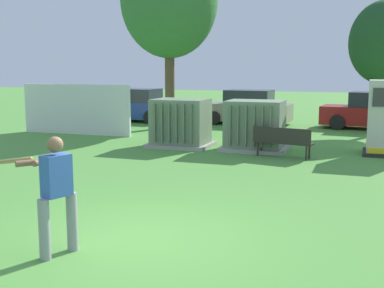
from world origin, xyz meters
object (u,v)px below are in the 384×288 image
Objects in this scene: parked_car_leftmost at (135,106)px; parked_car_right_of_center at (372,112)px; parked_car_left_of_center at (247,108)px; batter at (55,189)px; park_bench at (282,140)px; transformer_mid_west at (255,126)px; transformer_west at (181,123)px.

parked_car_leftmost is 11.18m from parked_car_right_of_center.
batter is at bearing -86.35° from parked_car_left_of_center.
park_bench is at bearing -70.20° from parked_car_left_of_center.
parked_car_leftmost is at bearing -177.93° from parked_car_right_of_center.
batter is at bearing -68.21° from parked_car_leftmost.
parked_car_leftmost is (-7.48, 6.70, -0.04)m from transformer_mid_west.
parked_car_right_of_center is at bearing 62.52° from transformer_mid_west.
transformer_west is 1.21× the size of batter.
batter is at bearing -104.82° from parked_car_right_of_center.
parked_car_leftmost is at bearing 138.14° from transformer_mid_west.
park_bench is 0.42× the size of parked_car_right_of_center.
transformer_west is 9.51m from parked_car_right_of_center.
transformer_mid_west is 9.99m from batter.
transformer_west and parked_car_leftmost have the same top height.
batter reaches higher than transformer_mid_west.
transformer_west is 10.03m from batter.
parked_car_right_of_center reaches higher than park_bench.
parked_car_left_of_center is (5.56, 0.50, 0.00)m from parked_car_leftmost.
transformer_mid_west is 0.49× the size of parked_car_left_of_center.
parked_car_right_of_center is (4.51, 17.06, -0.22)m from batter.
transformer_west is 1.00× the size of transformer_mid_west.
transformer_mid_west is at bearing 85.29° from batter.
transformer_mid_west is at bearing -41.86° from parked_car_leftmost.
park_bench is 9.08m from batter.
parked_car_leftmost is (-4.93, 6.77, -0.04)m from transformer_west.
transformer_west reaches higher than park_bench.
batter is 0.41× the size of parked_car_left_of_center.
batter is (1.73, -9.88, 0.19)m from transformer_west.
transformer_mid_west is at bearing -75.11° from parked_car_left_of_center.
parked_car_leftmost reaches higher than park_bench.
parked_car_right_of_center is at bearing 2.07° from parked_car_leftmost.
parked_car_leftmost is (-6.66, 16.65, -0.22)m from batter.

